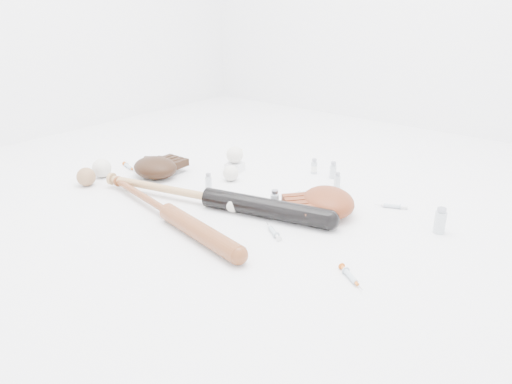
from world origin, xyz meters
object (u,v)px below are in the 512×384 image
Objects in this scene: pedestal at (235,167)px; bat_wood at (168,212)px; glove_dark at (155,167)px; bat_dark at (209,197)px.

bat_wood is at bearing -73.96° from pedestal.
bat_wood reaches higher than pedestal.
glove_dark is 0.36m from pedestal.
bat_wood is at bearing -35.32° from glove_dark.
bat_dark is 4.07× the size of glove_dark.
glove_dark is at bearing 154.58° from bat_dark.
glove_dark is 3.51× the size of pedestal.
bat_dark is 0.18m from bat_wood.
glove_dark reaches higher than pedestal.
glove_dark is (-0.41, 0.09, 0.01)m from bat_dark.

